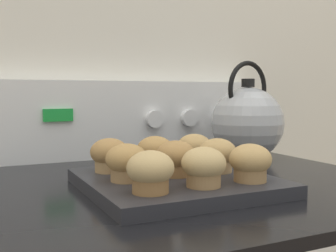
% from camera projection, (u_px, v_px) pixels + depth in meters
% --- Properties ---
extents(wall_back, '(8.00, 0.05, 2.40)m').
position_uv_depth(wall_back, '(116.00, 54.00, 1.12)').
color(wall_back, silver).
rests_on(wall_back, ground_plane).
extents(control_panel, '(0.77, 0.07, 0.19)m').
position_uv_depth(control_panel, '(124.00, 119.00, 1.08)').
color(control_panel, white).
rests_on(control_panel, stove_range).
extents(muffin_pan, '(0.30, 0.30, 0.02)m').
position_uv_depth(muffin_pan, '(176.00, 183.00, 0.72)').
color(muffin_pan, '#28282D').
rests_on(muffin_pan, stove_range).
extents(muffin_r0_c0, '(0.07, 0.07, 0.06)m').
position_uv_depth(muffin_r0_c0, '(150.00, 172.00, 0.60)').
color(muffin_r0_c0, olive).
rests_on(muffin_r0_c0, muffin_pan).
extents(muffin_r0_c1, '(0.07, 0.07, 0.06)m').
position_uv_depth(muffin_r0_c1, '(204.00, 167.00, 0.64)').
color(muffin_r0_c1, '#A37A4C').
rests_on(muffin_r0_c1, muffin_pan).
extents(muffin_r0_c2, '(0.07, 0.07, 0.06)m').
position_uv_depth(muffin_r0_c2, '(250.00, 162.00, 0.68)').
color(muffin_r0_c2, '#A37A4C').
rests_on(muffin_r0_c2, muffin_pan).
extents(muffin_r1_c0, '(0.07, 0.07, 0.06)m').
position_uv_depth(muffin_r1_c0, '(127.00, 162.00, 0.68)').
color(muffin_r1_c0, '#A37A4C').
rests_on(muffin_r1_c0, muffin_pan).
extents(muffin_r1_c1, '(0.07, 0.07, 0.06)m').
position_uv_depth(muffin_r1_c1, '(176.00, 158.00, 0.72)').
color(muffin_r1_c1, olive).
rests_on(muffin_r1_c1, muffin_pan).
extents(muffin_r1_c2, '(0.07, 0.07, 0.06)m').
position_uv_depth(muffin_r1_c2, '(217.00, 155.00, 0.76)').
color(muffin_r1_c2, tan).
rests_on(muffin_r1_c2, muffin_pan).
extents(muffin_r2_c0, '(0.07, 0.07, 0.06)m').
position_uv_depth(muffin_r2_c0, '(109.00, 155.00, 0.76)').
color(muffin_r2_c0, tan).
rests_on(muffin_r2_c0, muffin_pan).
extents(muffin_r2_c1, '(0.07, 0.07, 0.06)m').
position_uv_depth(muffin_r2_c1, '(155.00, 152.00, 0.80)').
color(muffin_r2_c1, tan).
rests_on(muffin_r2_c1, muffin_pan).
extents(muffin_r2_c2, '(0.07, 0.07, 0.06)m').
position_uv_depth(muffin_r2_c2, '(194.00, 149.00, 0.84)').
color(muffin_r2_c2, '#A37A4C').
rests_on(muffin_r2_c2, muffin_pan).
extents(tea_kettle, '(0.21, 0.18, 0.24)m').
position_uv_depth(tea_kettle, '(248.00, 122.00, 1.04)').
color(tea_kettle, '#ADAFB5').
rests_on(tea_kettle, stove_range).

